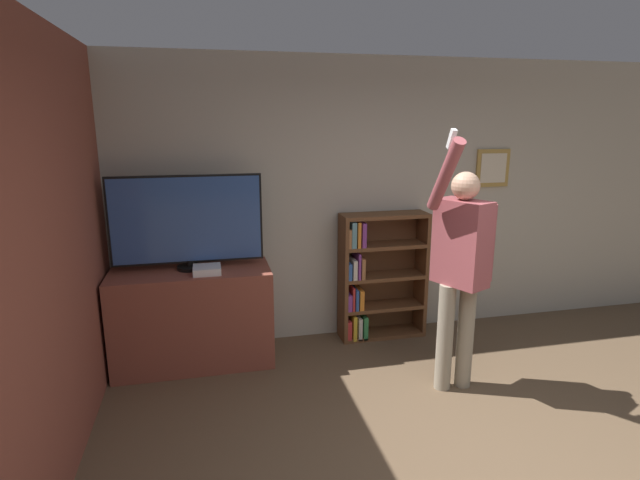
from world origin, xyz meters
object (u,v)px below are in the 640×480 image
object	(u,v)px
bookshelf	(375,277)
person	(461,262)
television	(187,221)
game_console	(207,270)

from	to	relation	value
bookshelf	person	bearing A→B (deg)	-74.52
bookshelf	person	distance (m)	1.22
television	bookshelf	distance (m)	1.87
television	person	xyz separation A→B (m)	(2.05, -0.94, -0.22)
bookshelf	game_console	bearing A→B (deg)	-169.01
television	person	distance (m)	2.26
game_console	television	bearing A→B (deg)	132.29
person	game_console	bearing A→B (deg)	-136.94
television	bookshelf	bearing A→B (deg)	5.07
game_console	bookshelf	size ratio (longest dim) A/B	0.18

